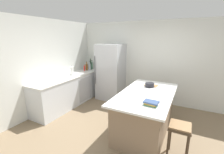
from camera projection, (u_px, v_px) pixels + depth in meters
name	position (u px, v px, depth m)	size (l,w,h in m)	color
ground_plane	(120.00, 135.00, 3.40)	(7.20, 7.20, 0.00)	#7A664C
wall_rear	(149.00, 62.00, 5.01)	(6.00, 0.10, 2.60)	silver
wall_left	(38.00, 67.00, 4.18)	(0.10, 6.00, 2.60)	silver
counter_run_left	(71.00, 90.00, 4.90)	(0.67, 2.64, 0.93)	silver
kitchen_island	(146.00, 112.00, 3.48)	(1.09, 2.04, 0.91)	#8E755B
refrigerator	(111.00, 72.00, 5.28)	(0.84, 0.77, 1.88)	#B7BABF
bar_stool	(180.00, 131.00, 2.64)	(0.36, 0.36, 0.65)	#473828
sink_faucet	(64.00, 72.00, 4.62)	(0.15, 0.05, 0.30)	silver
paper_towel_roll	(72.00, 71.00, 4.85)	(0.14, 0.14, 0.31)	gray
gin_bottle	(92.00, 65.00, 5.79)	(0.08, 0.08, 0.33)	#8CB79E
wine_bottle	(91.00, 65.00, 5.69)	(0.07, 0.07, 0.40)	#19381E
soda_bottle	(90.00, 66.00, 5.61)	(0.07, 0.07, 0.32)	silver
whiskey_bottle	(87.00, 67.00, 5.56)	(0.08, 0.08, 0.32)	brown
hot_sauce_bottle	(84.00, 68.00, 5.49)	(0.05, 0.05, 0.23)	red
cookbook_stack	(151.00, 103.00, 2.76)	(0.27, 0.20, 0.08)	#4C7F60
mixing_bowl	(150.00, 85.00, 3.78)	(0.22, 0.22, 0.10)	black
cutting_board	(151.00, 85.00, 3.89)	(0.33, 0.24, 0.02)	#9E7042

